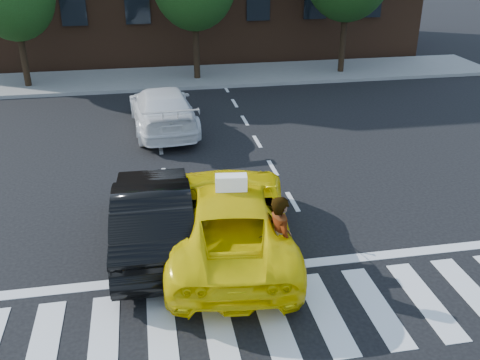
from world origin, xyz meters
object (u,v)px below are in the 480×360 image
object	(u,v)px
woman	(280,241)
taxi	(230,218)
dog	(187,282)
white_suv	(163,109)
black_sedan	(153,215)

from	to	relation	value
woman	taxi	bearing A→B (deg)	16.15
woman	dog	world-z (taller)	woman
white_suv	woman	size ratio (longest dim) A/B	2.69
white_suv	woman	xyz separation A→B (m)	(1.79, -9.52, 0.21)
black_sedan	dog	world-z (taller)	black_sedan
taxi	woman	bearing A→B (deg)	125.32
black_sedan	dog	size ratio (longest dim) A/B	7.25
taxi	white_suv	bearing A→B (deg)	-75.81
woman	dog	size ratio (longest dim) A/B	2.94
black_sedan	white_suv	world-z (taller)	black_sedan
black_sedan	woman	world-z (taller)	woman
taxi	dog	xyz separation A→B (m)	(-1.09, -1.41, -0.56)
white_suv	black_sedan	bearing A→B (deg)	81.71
dog	woman	bearing A→B (deg)	-5.65
black_sedan	taxi	bearing A→B (deg)	166.39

